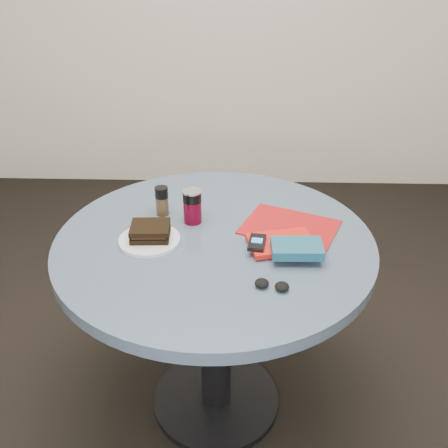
{
  "coord_description": "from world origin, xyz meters",
  "views": [
    {
      "loc": [
        0.07,
        -1.33,
        1.57
      ],
      "look_at": [
        0.03,
        0.0,
        0.8
      ],
      "focal_mm": 40.0,
      "sensor_mm": 36.0,
      "label": 1
    }
  ],
  "objects_px": {
    "soda_can": "(192,206)",
    "novel": "(297,248)",
    "pepper_grinder": "(162,201)",
    "table": "(215,280)",
    "red_book": "(281,243)",
    "headphones": "(272,285)",
    "magazine": "(290,227)",
    "sandwich": "(150,231)",
    "mp3_player": "(257,243)",
    "plate": "(150,240)"
  },
  "relations": [
    {
      "from": "novel",
      "to": "headphones",
      "type": "xyz_separation_m",
      "value": [
        -0.08,
        -0.14,
        -0.02
      ]
    },
    {
      "from": "sandwich",
      "to": "headphones",
      "type": "xyz_separation_m",
      "value": [
        0.36,
        -0.23,
        -0.02
      ]
    },
    {
      "from": "soda_can",
      "to": "novel",
      "type": "xyz_separation_m",
      "value": [
        0.32,
        -0.21,
        -0.02
      ]
    },
    {
      "from": "plate",
      "to": "red_book",
      "type": "bearing_deg",
      "value": -2.09
    },
    {
      "from": "pepper_grinder",
      "to": "headphones",
      "type": "distance_m",
      "value": 0.53
    },
    {
      "from": "pepper_grinder",
      "to": "red_book",
      "type": "height_order",
      "value": "pepper_grinder"
    },
    {
      "from": "soda_can",
      "to": "pepper_grinder",
      "type": "height_order",
      "value": "soda_can"
    },
    {
      "from": "table",
      "to": "red_book",
      "type": "bearing_deg",
      "value": -12.39
    },
    {
      "from": "novel",
      "to": "headphones",
      "type": "relative_size",
      "value": 1.46
    },
    {
      "from": "mp3_player",
      "to": "sandwich",
      "type": "bearing_deg",
      "value": 171.65
    },
    {
      "from": "novel",
      "to": "headphones",
      "type": "bearing_deg",
      "value": -119.97
    },
    {
      "from": "table",
      "to": "headphones",
      "type": "distance_m",
      "value": 0.35
    },
    {
      "from": "pepper_grinder",
      "to": "novel",
      "type": "height_order",
      "value": "pepper_grinder"
    },
    {
      "from": "sandwich",
      "to": "pepper_grinder",
      "type": "height_order",
      "value": "pepper_grinder"
    },
    {
      "from": "sandwich",
      "to": "pepper_grinder",
      "type": "bearing_deg",
      "value": 85.21
    },
    {
      "from": "table",
      "to": "novel",
      "type": "distance_m",
      "value": 0.33
    },
    {
      "from": "red_book",
      "to": "mp3_player",
      "type": "height_order",
      "value": "mp3_player"
    },
    {
      "from": "headphones",
      "to": "mp3_player",
      "type": "bearing_deg",
      "value": 101.01
    },
    {
      "from": "pepper_grinder",
      "to": "headphones",
      "type": "relative_size",
      "value": 1.0
    },
    {
      "from": "novel",
      "to": "mp3_player",
      "type": "height_order",
      "value": "novel"
    },
    {
      "from": "plate",
      "to": "novel",
      "type": "relative_size",
      "value": 1.28
    },
    {
      "from": "sandwich",
      "to": "soda_can",
      "type": "xyz_separation_m",
      "value": [
        0.12,
        0.12,
        0.02
      ]
    },
    {
      "from": "novel",
      "to": "headphones",
      "type": "distance_m",
      "value": 0.17
    },
    {
      "from": "table",
      "to": "plate",
      "type": "bearing_deg",
      "value": -171.3
    },
    {
      "from": "soda_can",
      "to": "headphones",
      "type": "distance_m",
      "value": 0.43
    },
    {
      "from": "sandwich",
      "to": "red_book",
      "type": "distance_m",
      "value": 0.4
    },
    {
      "from": "soda_can",
      "to": "mp3_player",
      "type": "xyz_separation_m",
      "value": [
        0.21,
        -0.17,
        -0.03
      ]
    },
    {
      "from": "sandwich",
      "to": "soda_can",
      "type": "bearing_deg",
      "value": 44.87
    },
    {
      "from": "soda_can",
      "to": "pepper_grinder",
      "type": "relative_size",
      "value": 1.13
    },
    {
      "from": "table",
      "to": "red_book",
      "type": "distance_m",
      "value": 0.28
    },
    {
      "from": "red_book",
      "to": "sandwich",
      "type": "bearing_deg",
      "value": 163.08
    },
    {
      "from": "mp3_player",
      "to": "headphones",
      "type": "relative_size",
      "value": 0.89
    },
    {
      "from": "plate",
      "to": "soda_can",
      "type": "bearing_deg",
      "value": 46.29
    },
    {
      "from": "red_book",
      "to": "soda_can",
      "type": "bearing_deg",
      "value": 139.48
    },
    {
      "from": "table",
      "to": "plate",
      "type": "relative_size",
      "value": 5.28
    },
    {
      "from": "magazine",
      "to": "headphones",
      "type": "distance_m",
      "value": 0.33
    },
    {
      "from": "plate",
      "to": "soda_can",
      "type": "xyz_separation_m",
      "value": [
        0.12,
        0.13,
        0.05
      ]
    },
    {
      "from": "table",
      "to": "headphones",
      "type": "height_order",
      "value": "headphones"
    },
    {
      "from": "sandwich",
      "to": "mp3_player",
      "type": "xyz_separation_m",
      "value": [
        0.33,
        -0.05,
        -0.0
      ]
    },
    {
      "from": "red_book",
      "to": "mp3_player",
      "type": "xyz_separation_m",
      "value": [
        -0.08,
        -0.02,
        0.02
      ]
    },
    {
      "from": "table",
      "to": "magazine",
      "type": "relative_size",
      "value": 3.43
    },
    {
      "from": "soda_can",
      "to": "novel",
      "type": "relative_size",
      "value": 0.77
    },
    {
      "from": "plate",
      "to": "pepper_grinder",
      "type": "distance_m",
      "value": 0.18
    },
    {
      "from": "table",
      "to": "sandwich",
      "type": "distance_m",
      "value": 0.28
    },
    {
      "from": "headphones",
      "to": "pepper_grinder",
      "type": "bearing_deg",
      "value": 131.19
    },
    {
      "from": "sandwich",
      "to": "soda_can",
      "type": "distance_m",
      "value": 0.17
    },
    {
      "from": "pepper_grinder",
      "to": "mp3_player",
      "type": "relative_size",
      "value": 1.12
    },
    {
      "from": "pepper_grinder",
      "to": "magazine",
      "type": "distance_m",
      "value": 0.43
    },
    {
      "from": "table",
      "to": "novel",
      "type": "relative_size",
      "value": 6.78
    },
    {
      "from": "soda_can",
      "to": "novel",
      "type": "height_order",
      "value": "soda_can"
    }
  ]
}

